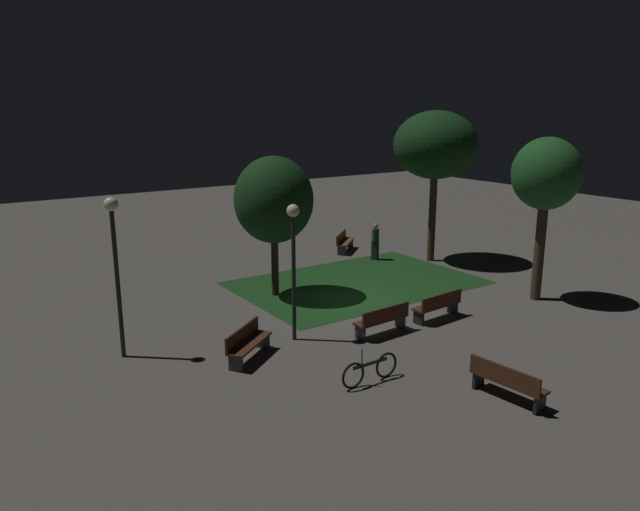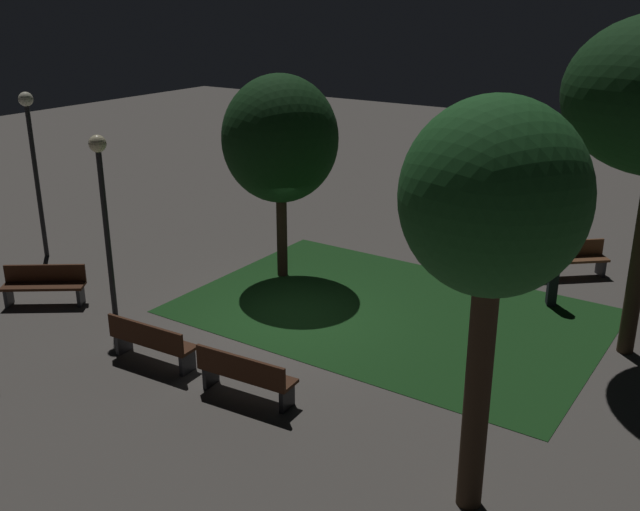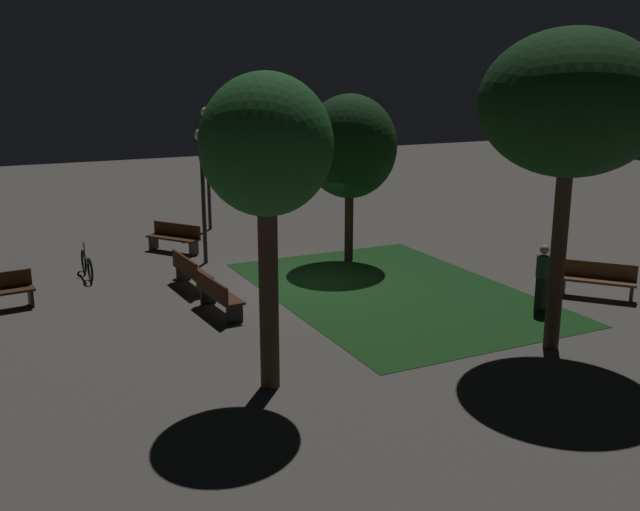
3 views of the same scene
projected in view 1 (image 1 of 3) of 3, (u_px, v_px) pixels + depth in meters
name	position (u px, v px, depth m)	size (l,w,h in m)	color
ground_plane	(349.00, 300.00, 20.73)	(60.00, 60.00, 0.00)	#56514C
grass_lawn	(357.00, 283.00, 22.70)	(8.87, 5.98, 0.01)	#194219
bench_near_trees	(383.00, 319.00, 17.48)	(1.82, 0.58, 0.88)	#422314
bench_path_side	(438.00, 305.00, 18.71)	(1.83, 0.61, 0.88)	#422314
bench_by_lamp	(247.00, 342.00, 15.80)	(1.74, 1.44, 0.88)	#422314
bench_front_right	(507.00, 381.00, 13.56)	(0.66, 1.84, 0.88)	#422314
bench_corner	(344.00, 241.00, 27.53)	(1.67, 1.54, 0.88)	brown
tree_near_wall	(436.00, 146.00, 24.80)	(3.50, 3.50, 6.36)	#423021
tree_back_right	(274.00, 200.00, 20.45)	(2.74, 2.74, 4.91)	#2D2116
tree_right_canopy	(546.00, 176.00, 19.79)	(2.26, 2.26, 5.56)	#423021
lamp_post_path_center	(115.00, 250.00, 15.34)	(0.36, 0.36, 4.31)	black
lamp_post_plaza_east	(293.00, 247.00, 16.57)	(0.36, 0.36, 3.94)	black
bicycle	(370.00, 370.00, 14.45)	(1.69, 0.08, 0.93)	black
pedestrian	(375.00, 241.00, 25.92)	(0.32, 0.34, 1.61)	black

